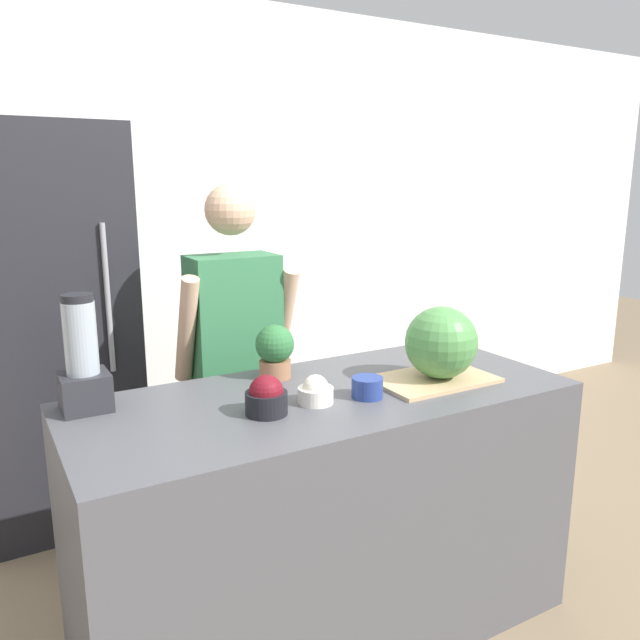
% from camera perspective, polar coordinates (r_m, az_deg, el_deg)
% --- Properties ---
extents(wall_back, '(8.00, 0.06, 2.60)m').
position_cam_1_polar(wall_back, '(3.62, -13.26, 7.22)').
color(wall_back, white).
rests_on(wall_back, ground_plane).
extents(counter_island, '(1.73, 0.74, 0.91)m').
position_cam_1_polar(counter_island, '(2.35, 0.47, -17.23)').
color(counter_island, '#4C4C51').
rests_on(counter_island, ground_plane).
extents(refrigerator, '(0.75, 0.65, 1.87)m').
position_cam_1_polar(refrigerator, '(3.18, -23.71, -0.93)').
color(refrigerator, '#232328').
rests_on(refrigerator, ground_plane).
extents(person, '(0.51, 0.26, 1.61)m').
position_cam_1_polar(person, '(2.71, -7.75, -4.43)').
color(person, gray).
rests_on(person, ground_plane).
extents(cutting_board, '(0.43, 0.28, 0.01)m').
position_cam_1_polar(cutting_board, '(2.31, 10.28, -5.35)').
color(cutting_board, tan).
rests_on(cutting_board, counter_island).
extents(watermelon, '(0.26, 0.26, 0.26)m').
position_cam_1_polar(watermelon, '(2.28, 11.01, -2.04)').
color(watermelon, '#4C8C47').
rests_on(watermelon, cutting_board).
extents(bowl_cherries, '(0.13, 0.13, 0.13)m').
position_cam_1_polar(bowl_cherries, '(1.96, -4.93, -7.08)').
color(bowl_cherries, black).
rests_on(bowl_cherries, counter_island).
extents(bowl_cream, '(0.12, 0.12, 0.10)m').
position_cam_1_polar(bowl_cream, '(2.05, -0.41, -6.57)').
color(bowl_cream, white).
rests_on(bowl_cream, counter_island).
extents(bowl_small_blue, '(0.11, 0.11, 0.07)m').
position_cam_1_polar(bowl_small_blue, '(2.11, 4.34, -6.17)').
color(bowl_small_blue, navy).
rests_on(bowl_small_blue, counter_island).
extents(blender, '(0.15, 0.15, 0.37)m').
position_cam_1_polar(blender, '(2.10, -20.88, -3.80)').
color(blender, '#28282D').
rests_on(blender, counter_island).
extents(potted_plant, '(0.14, 0.14, 0.20)m').
position_cam_1_polar(potted_plant, '(2.29, -4.15, -2.75)').
color(potted_plant, '#996647').
rests_on(potted_plant, counter_island).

